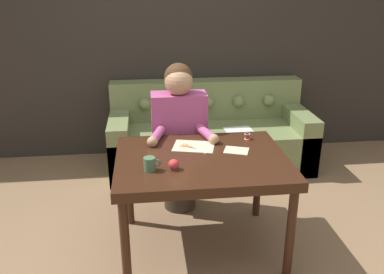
{
  "coord_description": "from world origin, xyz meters",
  "views": [
    {
      "loc": [
        -0.29,
        -2.54,
        1.9
      ],
      "look_at": [
        0.02,
        0.16,
        0.85
      ],
      "focal_mm": 38.0,
      "sensor_mm": 36.0,
      "label": 1
    }
  ],
  "objects_px": {
    "couch": "(209,137)",
    "mug": "(150,164)",
    "person": "(179,136)",
    "thread_spool": "(247,136)",
    "dining_table": "(202,167)",
    "scissors": "(190,147)",
    "pin_cushion": "(174,165)"
  },
  "relations": [
    {
      "from": "scissors",
      "to": "couch",
      "type": "bearing_deg",
      "value": 74.58
    },
    {
      "from": "couch",
      "to": "pin_cushion",
      "type": "bearing_deg",
      "value": -106.89
    },
    {
      "from": "thread_spool",
      "to": "couch",
      "type": "bearing_deg",
      "value": 94.68
    },
    {
      "from": "pin_cushion",
      "to": "couch",
      "type": "bearing_deg",
      "value": 73.11
    },
    {
      "from": "couch",
      "to": "mug",
      "type": "relative_size",
      "value": 18.61
    },
    {
      "from": "dining_table",
      "to": "mug",
      "type": "relative_size",
      "value": 10.54
    },
    {
      "from": "pin_cushion",
      "to": "scissors",
      "type": "bearing_deg",
      "value": 67.87
    },
    {
      "from": "couch",
      "to": "mug",
      "type": "xyz_separation_m",
      "value": [
        -0.66,
        -1.66,
        0.49
      ]
    },
    {
      "from": "person",
      "to": "scissors",
      "type": "bearing_deg",
      "value": -84.74
    },
    {
      "from": "pin_cushion",
      "to": "thread_spool",
      "type": "bearing_deg",
      "value": 37.96
    },
    {
      "from": "scissors",
      "to": "dining_table",
      "type": "bearing_deg",
      "value": -70.63
    },
    {
      "from": "scissors",
      "to": "pin_cushion",
      "type": "xyz_separation_m",
      "value": [
        -0.14,
        -0.35,
        0.03
      ]
    },
    {
      "from": "dining_table",
      "to": "thread_spool",
      "type": "bearing_deg",
      "value": 36.82
    },
    {
      "from": "dining_table",
      "to": "mug",
      "type": "distance_m",
      "value": 0.42
    },
    {
      "from": "person",
      "to": "thread_spool",
      "type": "xyz_separation_m",
      "value": [
        0.5,
        -0.31,
        0.09
      ]
    },
    {
      "from": "person",
      "to": "dining_table",
      "type": "bearing_deg",
      "value": -80.43
    },
    {
      "from": "couch",
      "to": "scissors",
      "type": "height_order",
      "value": "couch"
    },
    {
      "from": "mug",
      "to": "pin_cushion",
      "type": "height_order",
      "value": "mug"
    },
    {
      "from": "couch",
      "to": "dining_table",
      "type": "bearing_deg",
      "value": -101.32
    },
    {
      "from": "couch",
      "to": "scissors",
      "type": "relative_size",
      "value": 10.13
    },
    {
      "from": "couch",
      "to": "person",
      "type": "height_order",
      "value": "person"
    },
    {
      "from": "scissors",
      "to": "mug",
      "type": "xyz_separation_m",
      "value": [
        -0.3,
        -0.35,
        0.04
      ]
    },
    {
      "from": "couch",
      "to": "person",
      "type": "bearing_deg",
      "value": -114.46
    },
    {
      "from": "dining_table",
      "to": "couch",
      "type": "bearing_deg",
      "value": 78.68
    },
    {
      "from": "dining_table",
      "to": "pin_cushion",
      "type": "height_order",
      "value": "pin_cushion"
    },
    {
      "from": "dining_table",
      "to": "person",
      "type": "distance_m",
      "value": 0.62
    },
    {
      "from": "thread_spool",
      "to": "pin_cushion",
      "type": "relative_size",
      "value": 0.63
    },
    {
      "from": "couch",
      "to": "thread_spool",
      "type": "relative_size",
      "value": 46.74
    },
    {
      "from": "couch",
      "to": "scissors",
      "type": "distance_m",
      "value": 1.43
    },
    {
      "from": "person",
      "to": "thread_spool",
      "type": "relative_size",
      "value": 28.6
    },
    {
      "from": "scissors",
      "to": "pin_cushion",
      "type": "relative_size",
      "value": 2.9
    },
    {
      "from": "thread_spool",
      "to": "dining_table",
      "type": "bearing_deg",
      "value": -143.18
    }
  ]
}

